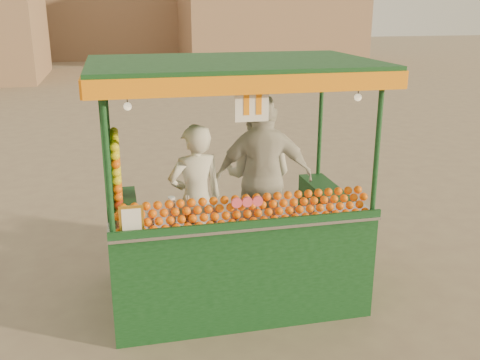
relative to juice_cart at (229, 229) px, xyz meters
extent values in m
plane|color=#736152|center=(0.11, -0.06, -0.81)|extent=(90.00, 90.00, 0.00)
cube|color=#8C694F|center=(7.11, 23.94, 1.69)|extent=(9.00, 6.00, 5.00)
cube|color=#0E3413|center=(0.07, 0.13, -0.67)|extent=(2.50, 1.54, 0.29)
cylinder|color=black|center=(-0.80, 0.13, -0.64)|extent=(0.35, 0.10, 0.35)
cylinder|color=black|center=(0.93, 0.13, -0.64)|extent=(0.35, 0.10, 0.35)
cube|color=#0E3413|center=(0.07, -0.49, -0.14)|extent=(2.50, 0.29, 0.77)
cube|color=#0E3413|center=(-1.04, 0.23, -0.14)|extent=(0.29, 1.25, 0.77)
cube|color=#0E3413|center=(1.17, 0.23, -0.14)|extent=(0.29, 1.25, 0.77)
cube|color=#B2B2B7|center=(0.07, -0.47, 0.26)|extent=(2.50, 0.44, 0.03)
cylinder|color=#0E3413|center=(-1.13, -0.59, 0.92)|extent=(0.05, 0.05, 1.35)
cylinder|color=#0E3413|center=(1.27, -0.59, 0.92)|extent=(0.05, 0.05, 1.35)
cylinder|color=#0E3413|center=(-1.13, 0.85, 0.92)|extent=(0.05, 0.05, 1.35)
cylinder|color=#0E3413|center=(1.27, 0.85, 0.92)|extent=(0.05, 0.05, 1.35)
cube|color=#0E3413|center=(0.07, 0.13, 1.63)|extent=(2.69, 1.73, 0.08)
cube|color=orange|center=(0.07, -0.73, 1.55)|extent=(2.69, 0.04, 0.15)
cube|color=orange|center=(0.07, 1.00, 1.55)|extent=(2.69, 0.04, 0.15)
cube|color=orange|center=(-1.28, 0.13, 1.55)|extent=(0.04, 1.73, 0.15)
cube|color=orange|center=(1.42, 0.13, 1.55)|extent=(0.04, 1.73, 0.15)
cylinder|color=#F1495D|center=(0.05, -0.59, 0.50)|extent=(0.10, 0.02, 0.10)
cube|color=gold|center=(-0.97, -0.59, 0.41)|extent=(0.21, 0.02, 0.27)
cube|color=white|center=(0.07, -0.66, 1.38)|extent=(0.29, 0.01, 0.29)
sphere|color=#FFE5B2|center=(-0.94, -0.52, 1.38)|extent=(0.07, 0.07, 0.07)
sphere|color=#FFE5B2|center=(1.08, -0.52, 1.38)|extent=(0.07, 0.07, 0.07)
imported|color=silver|center=(-0.30, 0.20, 0.27)|extent=(0.64, 0.48, 1.58)
imported|color=beige|center=(0.48, 0.67, 0.31)|extent=(1.02, 0.96, 1.67)
imported|color=silver|center=(0.47, 0.39, 0.38)|extent=(1.11, 0.58, 1.81)
camera|label=1|loc=(-1.03, -5.04, 2.18)|focal=41.00mm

